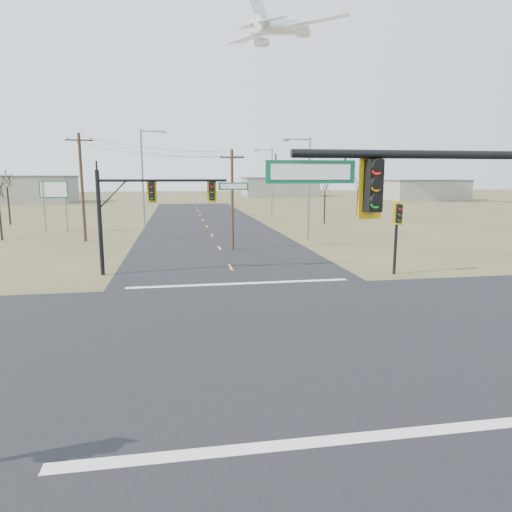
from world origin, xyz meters
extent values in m
plane|color=olive|center=(0.00, 0.00, 0.00)|extent=(320.00, 320.00, 0.00)
cube|color=black|center=(0.00, 0.00, 0.01)|extent=(160.00, 14.00, 0.02)
cube|color=black|center=(0.00, 0.00, 0.01)|extent=(14.00, 160.00, 0.02)
cube|color=silver|center=(0.00, -7.50, 0.03)|extent=(12.00, 0.40, 0.01)
cube|color=silver|center=(0.00, 7.50, 0.03)|extent=(12.00, 0.40, 0.01)
cube|color=#0C5635|center=(-0.59, -7.50, 5.84)|extent=(1.80, 0.05, 0.45)
cylinder|color=black|center=(-7.67, 11.18, 3.05)|extent=(0.24, 0.24, 6.09)
cylinder|color=black|center=(-3.97, 11.18, 5.49)|extent=(7.40, 0.16, 0.16)
cube|color=#0C5635|center=(0.13, 11.18, 5.14)|extent=(1.80, 0.05, 0.45)
cylinder|color=black|center=(9.39, 8.53, 2.08)|extent=(0.18, 0.18, 4.15)
cylinder|color=#4A3420|center=(0.99, 19.13, 3.87)|extent=(0.22, 0.22, 7.74)
cube|color=#4A3420|center=(0.99, 19.13, 7.14)|extent=(1.89, 0.40, 0.12)
cylinder|color=#4A3420|center=(-11.39, 25.91, 4.68)|extent=(0.27, 0.27, 9.37)
cube|color=#4A3420|center=(-11.39, 25.91, 8.77)|extent=(2.29, 0.39, 0.12)
cylinder|color=slate|center=(-16.56, 32.94, 2.64)|extent=(0.14, 0.14, 5.27)
cylinder|color=slate|center=(-14.46, 32.94, 2.64)|extent=(0.14, 0.14, 5.27)
cube|color=#0C5635|center=(-15.51, 32.94, 4.39)|extent=(2.81, 0.22, 1.76)
cylinder|color=slate|center=(8.55, 24.00, 4.57)|extent=(0.18, 0.18, 9.14)
cylinder|color=slate|center=(7.46, 24.00, 8.94)|extent=(2.19, 0.11, 0.11)
cube|color=slate|center=(6.36, 24.00, 8.84)|extent=(0.55, 0.38, 0.16)
cylinder|color=slate|center=(9.65, 46.00, 4.71)|extent=(0.19, 0.19, 9.42)
cylinder|color=slate|center=(8.52, 46.00, 9.22)|extent=(2.26, 0.11, 0.11)
cube|color=slate|center=(7.39, 46.00, 9.12)|extent=(0.57, 0.40, 0.17)
cylinder|color=slate|center=(-7.15, 38.81, 5.49)|extent=(0.22, 0.22, 10.98)
cylinder|color=slate|center=(-5.83, 38.81, 10.78)|extent=(2.63, 0.13, 0.13)
cube|color=slate|center=(-4.51, 38.81, 10.68)|extent=(0.65, 0.42, 0.20)
cylinder|color=black|center=(-18.94, 27.80, 1.91)|extent=(0.19, 0.19, 3.82)
cylinder|color=black|center=(-22.99, 42.15, 2.25)|extent=(0.21, 0.21, 4.50)
cylinder|color=black|center=(14.37, 37.09, 1.81)|extent=(0.19, 0.19, 3.61)
cylinder|color=black|center=(21.93, 45.36, 2.00)|extent=(0.18, 0.18, 4.00)
cube|color=gray|center=(-40.00, 90.00, 2.75)|extent=(28.00, 14.00, 5.50)
cube|color=gray|center=(25.00, 110.00, 2.50)|extent=(20.00, 12.00, 5.00)
cube|color=gray|center=(55.00, 85.00, 2.25)|extent=(18.00, 10.00, 4.50)
cylinder|color=silver|center=(17.35, 74.84, 33.86)|extent=(6.01, 5.74, 11.61)
camera|label=1|loc=(-3.17, -16.24, 5.77)|focal=32.00mm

